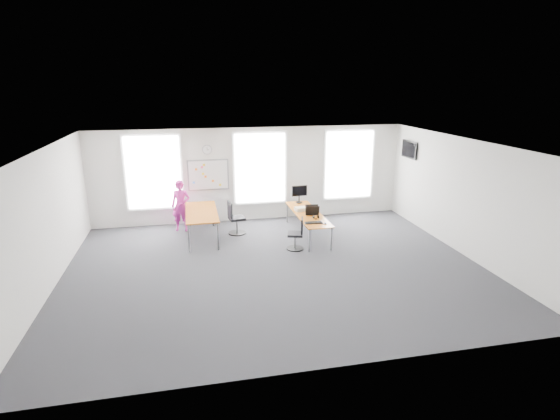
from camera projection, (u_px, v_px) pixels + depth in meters
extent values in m
plane|color=#242328|center=(275.00, 268.00, 10.67)|extent=(10.00, 10.00, 0.00)
plane|color=white|center=(275.00, 145.00, 9.82)|extent=(10.00, 10.00, 0.00)
plane|color=silver|center=(251.00, 175.00, 14.00)|extent=(10.00, 0.00, 10.00)
plane|color=silver|center=(328.00, 283.00, 6.50)|extent=(10.00, 0.00, 10.00)
plane|color=silver|center=(45.00, 222.00, 9.26)|extent=(0.00, 10.00, 10.00)
plane|color=silver|center=(465.00, 198.00, 11.24)|extent=(0.00, 10.00, 10.00)
cube|color=white|center=(154.00, 173.00, 13.32)|extent=(1.60, 0.06, 2.20)
cube|color=white|center=(260.00, 168.00, 13.98)|extent=(1.60, 0.06, 2.20)
cube|color=white|center=(349.00, 165.00, 14.57)|extent=(1.60, 0.06, 2.20)
cube|color=#AF4F16|center=(308.00, 214.00, 12.76)|extent=(0.73, 2.75, 0.03)
cylinder|color=gray|center=(310.00, 241.00, 11.55)|extent=(0.05, 0.05, 0.64)
cylinder|color=gray|center=(332.00, 239.00, 11.68)|extent=(0.05, 0.05, 0.64)
cylinder|color=gray|center=(287.00, 213.00, 14.03)|extent=(0.05, 0.05, 0.64)
cylinder|color=gray|center=(306.00, 211.00, 14.15)|extent=(0.05, 0.05, 0.64)
cube|color=#AF4F16|center=(201.00, 212.00, 12.46)|extent=(0.88, 2.21, 0.03)
cylinder|color=gray|center=(189.00, 239.00, 11.52)|extent=(0.06, 0.06, 0.77)
cylinder|color=gray|center=(218.00, 237.00, 11.67)|extent=(0.06, 0.06, 0.77)
cylinder|color=gray|center=(188.00, 216.00, 13.48)|extent=(0.06, 0.06, 0.77)
cylinder|color=gray|center=(213.00, 214.00, 13.63)|extent=(0.06, 0.06, 0.77)
cylinder|color=black|center=(295.00, 248.00, 11.86)|extent=(0.47, 0.47, 0.03)
cylinder|color=gray|center=(295.00, 241.00, 11.80)|extent=(0.05, 0.05, 0.38)
cube|color=black|center=(295.00, 234.00, 11.74)|extent=(0.49, 0.49, 0.06)
cube|color=black|center=(302.00, 225.00, 11.66)|extent=(0.15, 0.38, 0.41)
cylinder|color=black|center=(237.00, 233.00, 13.07)|extent=(0.53, 0.53, 0.03)
cylinder|color=gray|center=(237.00, 226.00, 13.00)|extent=(0.06, 0.06, 0.43)
cube|color=black|center=(237.00, 218.00, 12.94)|extent=(0.51, 0.51, 0.07)
cube|color=black|center=(230.00, 210.00, 12.79)|extent=(0.11, 0.43, 0.46)
imported|color=#C52590|center=(181.00, 206.00, 13.12)|extent=(0.63, 0.48, 1.56)
cube|color=white|center=(208.00, 175.00, 13.69)|extent=(1.20, 0.03, 0.90)
cylinder|color=gray|center=(207.00, 150.00, 13.46)|extent=(0.30, 0.04, 0.30)
cube|color=black|center=(410.00, 149.00, 13.82)|extent=(0.06, 0.90, 0.55)
cube|color=black|center=(314.00, 223.00, 11.86)|extent=(0.50, 0.23, 0.02)
ellipsoid|color=black|center=(325.00, 223.00, 11.78)|extent=(0.09, 0.12, 0.04)
cylinder|color=black|center=(316.00, 219.00, 12.21)|extent=(0.06, 0.06, 0.01)
cylinder|color=black|center=(314.00, 217.00, 12.26)|extent=(0.04, 0.09, 0.09)
cylinder|color=black|center=(318.00, 217.00, 12.29)|extent=(0.04, 0.09, 0.09)
cylinder|color=gold|center=(314.00, 217.00, 12.26)|extent=(0.01, 0.09, 0.09)
cube|color=black|center=(316.00, 215.00, 12.26)|extent=(0.16, 0.02, 0.01)
cube|color=black|center=(312.00, 210.00, 12.56)|extent=(0.38, 0.14, 0.31)
cube|color=orange|center=(313.00, 211.00, 12.48)|extent=(0.36, 0.15, 0.28)
cube|color=black|center=(313.00, 211.00, 12.46)|extent=(0.39, 0.15, 0.30)
cube|color=beige|center=(301.00, 209.00, 12.98)|extent=(0.36, 0.29, 0.11)
cylinder|color=black|center=(299.00, 202.00, 13.86)|extent=(0.20, 0.20, 0.02)
cylinder|color=black|center=(299.00, 199.00, 13.83)|extent=(0.04, 0.04, 0.20)
cube|color=black|center=(299.00, 191.00, 13.74)|extent=(0.50, 0.08, 0.34)
cube|color=black|center=(300.00, 191.00, 13.72)|extent=(0.46, 0.04, 0.30)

